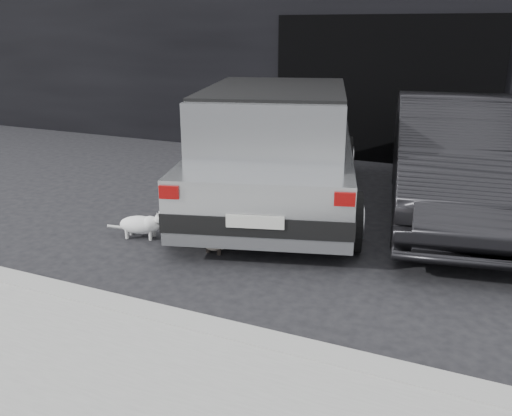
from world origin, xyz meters
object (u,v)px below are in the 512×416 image
at_px(silver_hatchback, 276,142).
at_px(cat_siamese, 219,239).
at_px(cat_white, 143,224).
at_px(second_car, 459,158).

xyz_separation_m(silver_hatchback, cat_siamese, (0.02, -1.73, -0.77)).
height_order(cat_siamese, cat_white, cat_white).
bearing_deg(cat_siamese, cat_white, 6.67).
distance_m(second_car, cat_siamese, 3.36).
distance_m(silver_hatchback, cat_siamese, 1.90).
bearing_deg(cat_white, second_car, 112.27).
relative_size(second_car, cat_siamese, 5.39).
relative_size(cat_siamese, cat_white, 1.21).
bearing_deg(silver_hatchback, cat_white, -135.49).
bearing_deg(cat_white, cat_siamese, 78.10).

